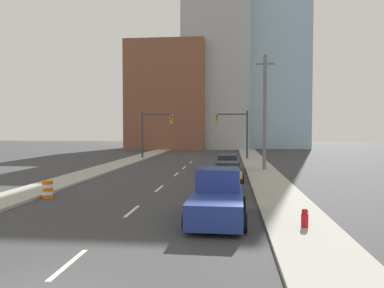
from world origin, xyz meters
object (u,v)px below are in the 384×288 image
(utility_pole_right_mid, at_px, (265,112))
(traffic_signal_right, at_px, (238,128))
(traffic_barrel, at_px, (48,189))
(fire_hydrant, at_px, (305,220))
(sedan_tan, at_px, (227,172))
(traffic_signal_left, at_px, (151,128))
(sedan_yellow, at_px, (224,182))
(sedan_maroon, at_px, (228,164))
(pickup_truck_blue, at_px, (217,199))

(utility_pole_right_mid, bearing_deg, traffic_signal_right, 100.19)
(traffic_signal_right, distance_m, traffic_barrel, 28.36)
(fire_hydrant, distance_m, sedan_tan, 13.46)
(traffic_signal_left, xyz_separation_m, fire_hydrant, (12.48, -31.30, -3.37))
(utility_pole_right_mid, distance_m, sedan_tan, 8.44)
(utility_pole_right_mid, relative_size, fire_hydrant, 12.17)
(utility_pole_right_mid, height_order, sedan_yellow, utility_pole_right_mid)
(traffic_barrel, height_order, sedan_yellow, sedan_yellow)
(fire_hydrant, bearing_deg, traffic_signal_right, 93.48)
(sedan_tan, xyz_separation_m, sedan_maroon, (-0.00, 5.62, 0.04))
(fire_hydrant, bearing_deg, utility_pole_right_mid, 89.33)
(traffic_signal_right, bearing_deg, pickup_truck_blue, -92.56)
(traffic_signal_left, height_order, traffic_barrel, traffic_signal_left)
(traffic_signal_left, distance_m, sedan_tan, 20.76)
(sedan_yellow, height_order, sedan_tan, sedan_yellow)
(traffic_signal_right, xyz_separation_m, pickup_truck_blue, (-1.34, -29.87, -2.95))
(traffic_signal_left, relative_size, utility_pole_right_mid, 0.58)
(sedan_yellow, bearing_deg, traffic_barrel, -162.68)
(traffic_signal_left, bearing_deg, traffic_barrel, -90.11)
(traffic_barrel, xyz_separation_m, sedan_tan, (9.55, 7.90, 0.15))
(traffic_barrel, height_order, pickup_truck_blue, pickup_truck_blue)
(traffic_signal_left, bearing_deg, sedan_yellow, -68.39)
(traffic_signal_left, height_order, sedan_tan, traffic_signal_left)
(traffic_signal_right, height_order, sedan_tan, traffic_signal_right)
(fire_hydrant, relative_size, sedan_maroon, 0.18)
(fire_hydrant, relative_size, pickup_truck_blue, 0.16)
(utility_pole_right_mid, xyz_separation_m, sedan_maroon, (-3.21, -0.70, -4.55))
(traffic_signal_right, relative_size, pickup_truck_blue, 1.10)
(sedan_tan, bearing_deg, traffic_signal_left, 114.46)
(sedan_maroon, bearing_deg, pickup_truck_blue, -89.62)
(pickup_truck_blue, distance_m, sedan_maroon, 17.32)
(pickup_truck_blue, xyz_separation_m, sedan_yellow, (0.14, 6.21, -0.16))
(traffic_barrel, xyz_separation_m, fire_hydrant, (12.53, -5.22, -0.06))
(utility_pole_right_mid, bearing_deg, pickup_truck_blue, -100.90)
(traffic_signal_right, bearing_deg, sedan_maroon, -94.91)
(sedan_tan, bearing_deg, pickup_truck_blue, -94.40)
(traffic_signal_right, xyz_separation_m, sedan_maroon, (-1.08, -12.56, -3.12))
(utility_pole_right_mid, xyz_separation_m, fire_hydrant, (-0.23, -19.44, -4.80))
(traffic_signal_right, height_order, sedan_maroon, traffic_signal_right)
(traffic_signal_right, height_order, traffic_barrel, traffic_signal_right)
(traffic_signal_left, distance_m, sedan_maroon, 16.05)
(traffic_signal_left, bearing_deg, pickup_truck_blue, -72.82)
(traffic_barrel, bearing_deg, sedan_yellow, 14.38)
(fire_hydrant, distance_m, sedan_yellow, 8.25)
(fire_hydrant, bearing_deg, sedan_maroon, 99.04)
(traffic_signal_left, bearing_deg, utility_pole_right_mid, -43.04)
(sedan_maroon, bearing_deg, sedan_tan, -88.74)
(utility_pole_right_mid, height_order, sedan_maroon, utility_pole_right_mid)
(traffic_signal_left, bearing_deg, fire_hydrant, -68.27)
(traffic_signal_right, height_order, pickup_truck_blue, traffic_signal_right)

